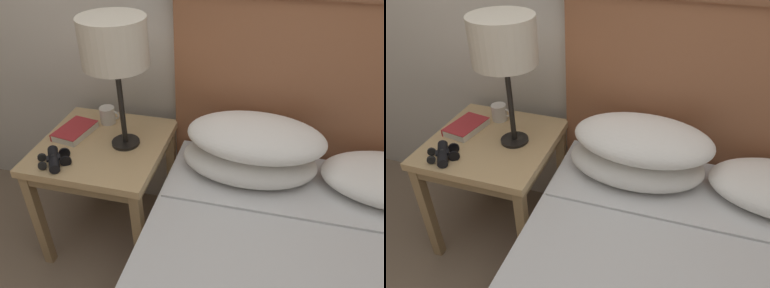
% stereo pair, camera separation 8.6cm
% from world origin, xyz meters
% --- Properties ---
extents(nightstand, '(0.58, 0.58, 0.60)m').
position_xyz_m(nightstand, '(-0.63, 0.72, 0.52)').
color(nightstand, tan).
rests_on(nightstand, ground_plane).
extents(table_lamp, '(0.27, 0.27, 0.59)m').
position_xyz_m(table_lamp, '(-0.52, 0.74, 1.08)').
color(table_lamp, black).
rests_on(table_lamp, nightstand).
extents(book_on_nightstand, '(0.17, 0.22, 0.04)m').
position_xyz_m(book_on_nightstand, '(-0.79, 0.76, 0.62)').
color(book_on_nightstand, silver).
rests_on(book_on_nightstand, nightstand).
extents(binoculars_pair, '(0.16, 0.16, 0.05)m').
position_xyz_m(binoculars_pair, '(-0.76, 0.53, 0.63)').
color(binoculars_pair, black).
rests_on(binoculars_pair, nightstand).
extents(coffee_mug, '(0.10, 0.08, 0.08)m').
position_xyz_m(coffee_mug, '(-0.68, 0.90, 0.65)').
color(coffee_mug, silver).
rests_on(coffee_mug, nightstand).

